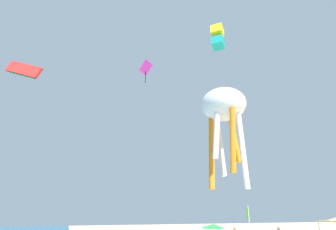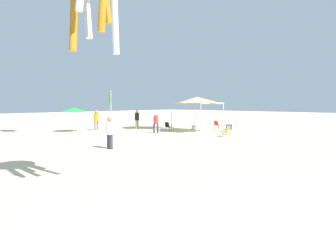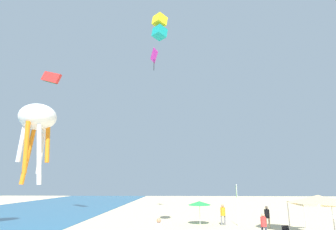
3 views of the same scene
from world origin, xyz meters
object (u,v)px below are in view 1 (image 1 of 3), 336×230
banner_flag (249,222)px  kite_parafoil_red (24,70)px  kite_octopus_white (224,110)px  beach_umbrella (213,226)px  kite_diamond_magenta (146,68)px  kite_box_yellow (218,37)px

banner_flag → kite_parafoil_red: bearing=76.2°
kite_octopus_white → beach_umbrella: bearing=-139.4°
beach_umbrella → kite_parafoil_red: bearing=75.1°
beach_umbrella → kite_octopus_white: size_ratio=0.63×
kite_diamond_magenta → kite_parafoil_red: (-1.10, 12.89, -3.15)m
banner_flag → kite_box_yellow: kite_box_yellow is taller
kite_diamond_magenta → kite_parafoil_red: 13.32m
kite_diamond_magenta → kite_octopus_white: size_ratio=0.97×
kite_octopus_white → kite_parafoil_red: (20.37, 10.25, 10.24)m
kite_box_yellow → kite_diamond_magenta: (13.99, 1.89, 4.43)m
banner_flag → kite_octopus_white: kite_octopus_white is taller
banner_flag → kite_box_yellow: (-7.64, 6.54, 13.11)m
beach_umbrella → kite_box_yellow: 15.97m
beach_umbrella → kite_diamond_magenta: kite_diamond_magenta is taller
kite_octopus_white → banner_flag: bearing=-149.4°
banner_flag → kite_diamond_magenta: kite_diamond_magenta is taller
beach_umbrella → kite_diamond_magenta: size_ratio=0.65×
kite_parafoil_red → kite_diamond_magenta: bearing=40.5°
kite_octopus_white → kite_diamond_magenta: bearing=-120.3°
kite_box_yellow → kite_parafoil_red: kite_parafoil_red is taller
banner_flag → kite_parafoil_red: (5.25, 21.31, 14.39)m
beach_umbrella → kite_octopus_white: (-15.61, 7.68, 4.42)m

